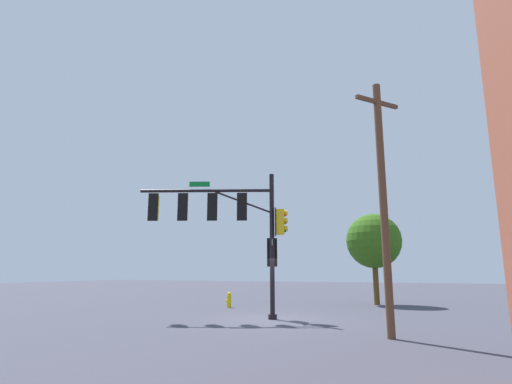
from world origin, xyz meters
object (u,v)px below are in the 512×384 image
Objects in this scene: signal_pole_assembly at (231,221)px; tree_near at (374,241)px; fire_hydrant at (229,300)px; utility_pole at (383,199)px.

tree_near is (-4.95, -9.87, -0.36)m from signal_pole_assembly.
signal_pole_assembly is 7.47× the size of fire_hydrant.
signal_pole_assembly is 7.21m from utility_pole.
fire_hydrant is at bearing -40.33° from utility_pole.
signal_pole_assembly is 11.05m from tree_near.
fire_hydrant is 0.15× the size of tree_near.
utility_pole is 12.50m from fire_hydrant.
utility_pole is (-6.65, 2.79, 0.06)m from signal_pole_assembly.
tree_near is at bearing -146.11° from fire_hydrant.
tree_near is (-7.38, -4.96, 3.37)m from fire_hydrant.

